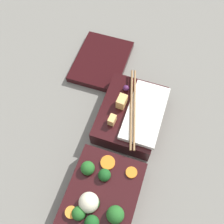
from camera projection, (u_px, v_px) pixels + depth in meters
ground_plane at (117, 157)px, 0.61m from camera, size 3.00×3.00×0.00m
bento_tray_vegetable at (102, 198)px, 0.54m from camera, size 0.18×0.14×0.08m
bento_tray_rice at (133, 115)px, 0.63m from camera, size 0.20×0.14×0.08m
bento_lid at (102, 61)px, 0.73m from camera, size 0.18×0.14×0.02m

